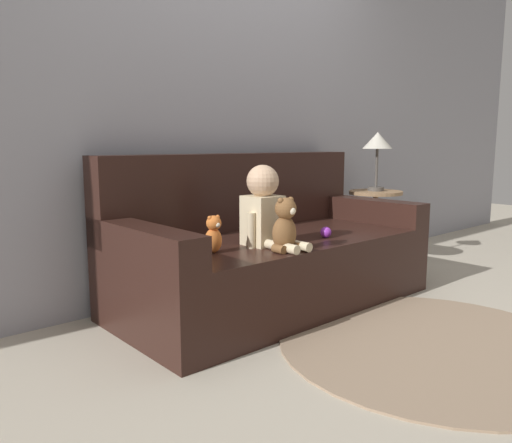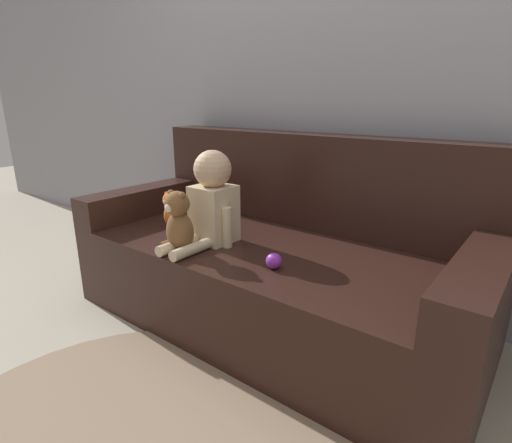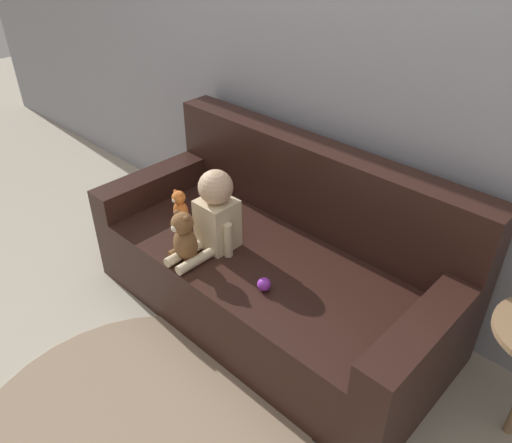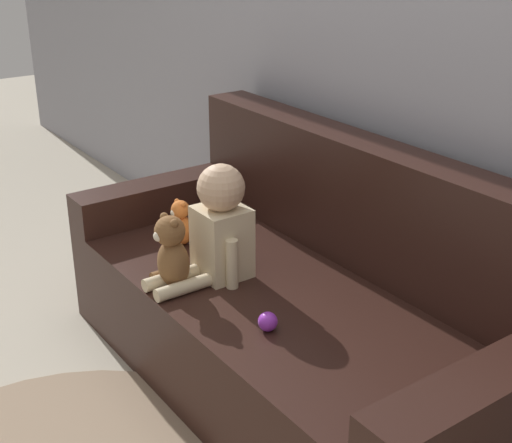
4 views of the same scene
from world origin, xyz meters
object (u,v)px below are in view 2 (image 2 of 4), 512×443
at_px(couch, 279,260).
at_px(person_baby, 211,202).
at_px(plush_toy_side, 171,210).
at_px(toy_ball, 274,261).
at_px(teddy_bear_brown, 179,224).

xyz_separation_m(couch, person_baby, (-0.22, -0.21, 0.30)).
relative_size(person_baby, plush_toy_side, 2.26).
distance_m(plush_toy_side, toy_ball, 0.72).
relative_size(couch, person_baby, 4.46).
distance_m(person_baby, teddy_bear_brown, 0.19).
bearing_deg(person_baby, toy_ball, -10.85).
relative_size(couch, teddy_bear_brown, 6.95).
relative_size(person_baby, teddy_bear_brown, 1.56).
relative_size(plush_toy_side, toy_ball, 2.96).
xyz_separation_m(person_baby, teddy_bear_brown, (-0.02, -0.18, -0.06)).
height_order(person_baby, toy_ball, person_baby).
bearing_deg(toy_ball, couch, 121.06).
bearing_deg(toy_ball, plush_toy_side, 171.84).
bearing_deg(couch, toy_ball, -58.94).
bearing_deg(toy_ball, teddy_bear_brown, -166.78).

